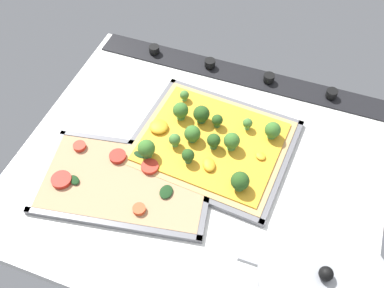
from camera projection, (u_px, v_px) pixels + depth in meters
The scene contains 7 objects.
ground_plane at pixel (199, 169), 97.42cm from camera, with size 79.40×67.82×3.00cm, color silver.
stove_control_panel at pixel (239, 73), 113.16cm from camera, with size 76.23×7.00×2.60cm.
baking_tray_front at pixel (212, 145), 99.13cm from camera, with size 36.80×32.05×1.30cm.
broccoli_pizza at pixel (210, 141), 97.67cm from camera, with size 34.23×29.48×5.94cm.
baking_tray_back at pixel (125, 183), 92.87cm from camera, with size 39.80×27.44×1.30cm.
veggie_pizza_back at pixel (124, 180), 92.47cm from camera, with size 37.02×24.65×1.90cm.
cooking_pot at pixel (317, 287), 74.34cm from camera, with size 28.28×21.51×12.77cm.
Camera 1 is at (-17.48, 52.08, 79.16)cm, focal length 40.73 mm.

